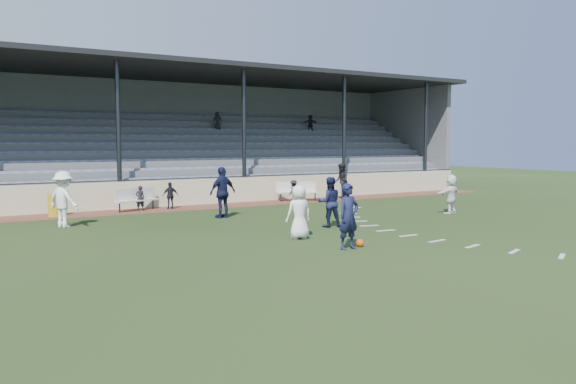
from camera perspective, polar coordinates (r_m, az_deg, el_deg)
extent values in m
plane|color=#243616|center=(16.01, 4.62, -5.31)|extent=(90.00, 90.00, 0.00)
cube|color=brown|center=(25.21, -9.39, -1.56)|extent=(34.00, 2.00, 0.02)
cube|color=beige|center=(26.13, -10.25, -0.05)|extent=(34.00, 0.18, 1.20)
cube|color=silver|center=(24.41, -15.13, -0.84)|extent=(2.01, 1.10, 0.06)
cube|color=silver|center=(24.60, -15.28, -0.22)|extent=(1.88, 0.79, 0.54)
cylinder|color=#2B2C32|center=(23.94, -16.74, -1.55)|extent=(0.06, 0.06, 0.40)
cylinder|color=#2B2C32|center=(24.95, -13.56, -1.22)|extent=(0.06, 0.06, 0.40)
cube|color=silver|center=(27.44, 1.03, -0.04)|extent=(2.00, 1.14, 0.06)
cube|color=silver|center=(27.61, 0.79, 0.51)|extent=(1.87, 0.83, 0.54)
cylinder|color=#2B2C32|center=(27.34, -0.73, -0.54)|extent=(0.06, 0.06, 0.40)
cylinder|color=#2B2C32|center=(27.61, 2.77, -0.50)|extent=(0.06, 0.06, 0.40)
cylinder|color=#BE9816|center=(23.62, -22.58, -1.25)|extent=(0.53, 0.53, 0.85)
sphere|color=#D34E0C|center=(15.66, 7.33, -5.16)|extent=(0.22, 0.22, 0.22)
imported|color=white|center=(16.73, 1.13, -2.05)|extent=(0.82, 0.56, 1.62)
imported|color=#141838|center=(15.18, 6.18, -2.49)|extent=(0.68, 0.47, 1.78)
imported|color=#141838|center=(19.12, 4.23, -1.03)|extent=(1.00, 0.89, 1.71)
imported|color=white|center=(20.48, -21.83, -0.70)|extent=(1.25, 1.42, 1.91)
imported|color=#141838|center=(21.55, -6.66, -0.04)|extent=(1.23, 0.72, 1.96)
imported|color=white|center=(23.77, 16.18, -0.18)|extent=(1.55, 0.84, 1.59)
imported|color=black|center=(28.76, 5.44, 1.13)|extent=(1.02, 1.10, 1.82)
imported|color=black|center=(24.39, -14.80, -0.61)|extent=(0.40, 0.27, 1.05)
imported|color=black|center=(24.72, -11.86, -0.35)|extent=(0.70, 0.33, 1.16)
imported|color=black|center=(27.30, 0.59, 0.13)|extent=(0.77, 0.63, 1.04)
cube|color=slate|center=(26.64, -10.67, 0.04)|extent=(34.00, 0.80, 1.20)
cube|color=gray|center=(26.69, -10.77, 1.45)|extent=(33.00, 0.28, 0.10)
cube|color=slate|center=(27.38, -11.26, 0.58)|extent=(34.00, 0.80, 1.60)
cube|color=gray|center=(27.42, -11.36, 2.37)|extent=(33.00, 0.28, 0.10)
cube|color=slate|center=(28.11, -11.81, 1.10)|extent=(34.00, 0.80, 2.00)
cube|color=gray|center=(28.16, -11.92, 3.24)|extent=(33.00, 0.28, 0.10)
cube|color=slate|center=(28.86, -12.34, 1.58)|extent=(34.00, 0.80, 2.40)
cube|color=gray|center=(28.91, -12.45, 4.07)|extent=(33.00, 0.28, 0.10)
cube|color=slate|center=(29.61, -12.84, 2.05)|extent=(34.00, 0.80, 2.80)
cube|color=gray|center=(29.66, -12.96, 4.85)|extent=(33.00, 0.28, 0.10)
cube|color=slate|center=(30.36, -13.32, 2.48)|extent=(34.00, 0.80, 3.20)
cube|color=gray|center=(30.43, -13.44, 5.60)|extent=(33.00, 0.28, 0.10)
cube|color=slate|center=(31.11, -13.78, 2.90)|extent=(34.00, 0.80, 3.60)
cube|color=gray|center=(31.20, -13.90, 6.30)|extent=(33.00, 0.28, 0.10)
cube|color=slate|center=(31.87, -14.21, 3.30)|extent=(34.00, 0.80, 4.00)
cube|color=gray|center=(31.98, -14.34, 6.98)|extent=(33.00, 0.28, 0.10)
cube|color=slate|center=(32.63, -14.62, 3.68)|extent=(34.00, 0.80, 4.40)
cube|color=gray|center=(32.76, -14.76, 7.62)|extent=(33.00, 0.28, 0.10)
cube|color=slate|center=(33.20, -14.95, 5.42)|extent=(34.00, 0.40, 6.40)
cube|color=slate|center=(38.45, 11.72, 5.40)|extent=(0.30, 7.80, 6.40)
cube|color=black|center=(29.70, -12.98, 11.91)|extent=(34.60, 9.00, 0.22)
cylinder|color=#2B2C32|center=(25.23, -16.84, 5.67)|extent=(0.20, 0.20, 6.50)
cylinder|color=#2B2C32|center=(27.32, -4.49, 5.80)|extent=(0.20, 0.20, 6.50)
cylinder|color=#2B2C32|center=(30.47, 5.71, 5.71)|extent=(0.20, 0.20, 6.50)
cylinder|color=#2B2C32|center=(34.39, 13.80, 5.50)|extent=(0.20, 0.20, 6.50)
cylinder|color=#2B2C32|center=(26.08, -10.27, 1.38)|extent=(34.00, 0.05, 0.05)
imported|color=black|center=(32.54, -7.18, 7.18)|extent=(0.59, 0.47, 1.04)
imported|color=black|center=(35.57, 2.29, 7.02)|extent=(1.01, 0.50, 1.04)
cube|color=silver|center=(25.19, 6.68, -1.54)|extent=(0.54, 0.61, 0.01)
cube|color=silver|center=(24.08, 6.27, -1.84)|extent=(0.59, 0.56, 0.01)
cube|color=silver|center=(22.95, 6.16, -2.18)|extent=(0.64, 0.51, 0.01)
cube|color=silver|center=(21.82, 6.42, -2.55)|extent=(0.67, 0.44, 0.01)
cube|color=silver|center=(20.72, 7.09, -2.96)|extent=(0.70, 0.37, 0.01)
cube|color=silver|center=(19.66, 8.24, -3.40)|extent=(0.71, 0.29, 0.01)
cube|color=silver|center=(18.68, 9.90, -3.87)|extent=(0.71, 0.21, 0.01)
cube|color=silver|center=(17.80, 12.13, -4.34)|extent=(0.70, 0.12, 0.01)
cube|color=silver|center=(17.05, 14.92, -4.81)|extent=(0.71, 0.21, 0.01)
cube|color=silver|center=(16.46, 18.25, -5.24)|extent=(0.71, 0.29, 0.01)
cube|color=silver|center=(16.06, 22.01, -5.61)|extent=(0.70, 0.37, 0.01)
cube|color=silver|center=(15.87, 26.06, -5.88)|extent=(0.67, 0.44, 0.01)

